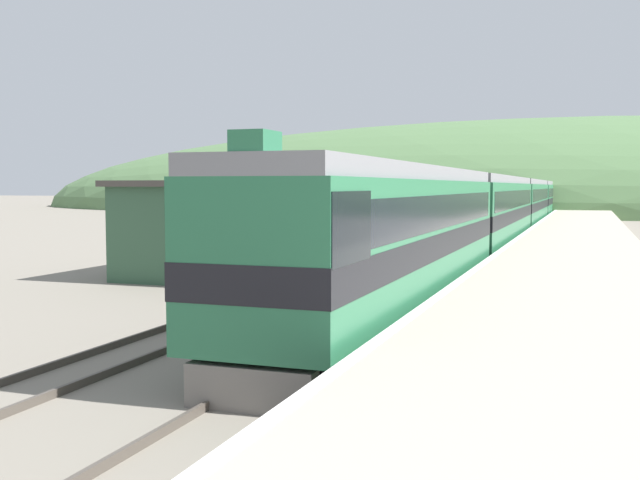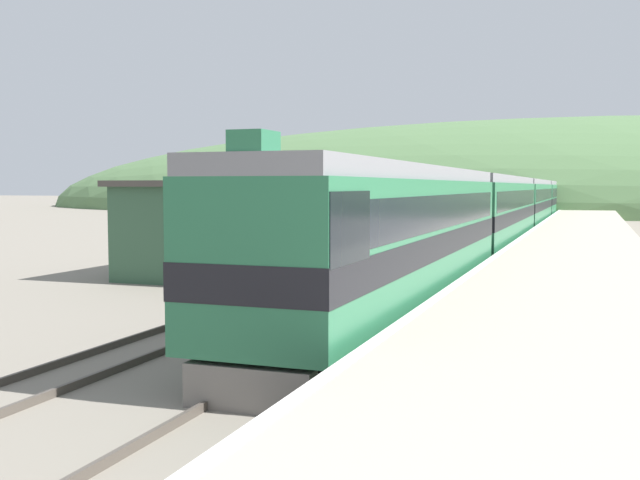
{
  "view_description": "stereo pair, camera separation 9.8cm",
  "coord_description": "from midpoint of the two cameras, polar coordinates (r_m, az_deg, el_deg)",
  "views": [
    {
      "loc": [
        5.27,
        3.54,
        3.78
      ],
      "look_at": [
        -0.49,
        19.59,
        2.55
      ],
      "focal_mm": 42.0,
      "sensor_mm": 36.0,
      "label": 1
    },
    {
      "loc": [
        5.36,
        3.57,
        3.78
      ],
      "look_at": [
        -0.49,
        19.59,
        2.55
      ],
      "focal_mm": 42.0,
      "sensor_mm": 36.0,
      "label": 2
    }
  ],
  "objects": [
    {
      "name": "track_siding",
      "position": [
        67.25,
        11.43,
        0.88
      ],
      "size": [
        1.52,
        180.0,
        0.16
      ],
      "color": "#4C443D",
      "rests_on": "ground"
    },
    {
      "name": "carriage_fourth",
      "position": [
        90.18,
        16.38,
        3.05
      ],
      "size": [
        3.0,
        22.5,
        4.35
      ],
      "color": "black",
      "rests_on": "ground"
    },
    {
      "name": "platform",
      "position": [
        46.56,
        18.97,
        -0.07
      ],
      "size": [
        5.93,
        140.0,
        1.13
      ],
      "color": "#B2A893",
      "rests_on": "ground"
    },
    {
      "name": "distant_hills",
      "position": [
        131.45,
        17.42,
        2.28
      ],
      "size": [
        193.62,
        87.13,
        29.59
      ],
      "color": "#517547",
      "rests_on": "ground"
    },
    {
      "name": "express_train_lead_car",
      "position": [
        21.54,
        5.41,
        0.36
      ],
      "size": [
        3.01,
        20.14,
        4.71
      ],
      "color": "black",
      "rests_on": "ground"
    },
    {
      "name": "carriage_second",
      "position": [
        43.61,
        12.73,
        2.15
      ],
      "size": [
        3.0,
        22.5,
        4.35
      ],
      "color": "black",
      "rests_on": "ground"
    },
    {
      "name": "track_main",
      "position": [
        66.76,
        15.14,
        0.8
      ],
      "size": [
        1.52,
        180.0,
        0.16
      ],
      "color": "#4C443D",
      "rests_on": "ground"
    },
    {
      "name": "siding_train",
      "position": [
        48.76,
        8.27,
        1.7
      ],
      "size": [
        2.9,
        40.33,
        3.4
      ],
      "color": "black",
      "rests_on": "ground"
    },
    {
      "name": "carriage_third",
      "position": [
        66.86,
        15.19,
        2.76
      ],
      "size": [
        3.0,
        22.5,
        4.35
      ],
      "color": "black",
      "rests_on": "ground"
    },
    {
      "name": "station_shed",
      "position": [
        31.15,
        -7.19,
        0.84
      ],
      "size": [
        7.83,
        6.82,
        4.0
      ],
      "color": "#385B42",
      "rests_on": "ground"
    }
  ]
}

